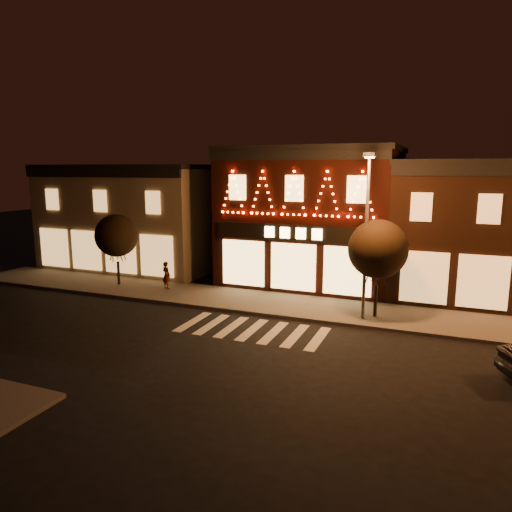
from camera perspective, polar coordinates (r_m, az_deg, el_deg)
The scene contains 9 objects.
ground at distance 17.81m, azimuth -5.49°, elevation -12.86°, with size 120.00×120.00×0.00m, color black.
sidewalk_far at distance 24.19m, azimuth 7.60°, elevation -6.32°, with size 44.00×4.00×0.15m, color #47423D.
building_left at distance 35.31m, azimuth -13.97°, elevation 4.73°, with size 12.20×8.28×7.30m.
building_pulp at distance 29.59m, azimuth 6.93°, elevation 4.87°, with size 10.20×8.34×8.30m.
building_right_a at distance 28.71m, azimuth 25.57°, elevation 2.93°, with size 9.20×8.28×7.50m.
streetlamp_mid at distance 21.68m, azimuth 13.22°, elevation 3.79°, with size 0.56×1.75×7.60m.
tree_left at distance 29.25m, azimuth -16.50°, elevation 2.38°, with size 2.54×2.54×4.24m.
tree_right at distance 22.52m, azimuth 14.52°, elevation 0.81°, with size 2.76×2.76×4.61m.
pedestrian at distance 27.83m, azimuth -10.78°, elevation -2.30°, with size 0.59×0.39×1.61m, color gray.
Camera 1 is at (7.62, -14.47, 7.07)m, focal length 33.10 mm.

